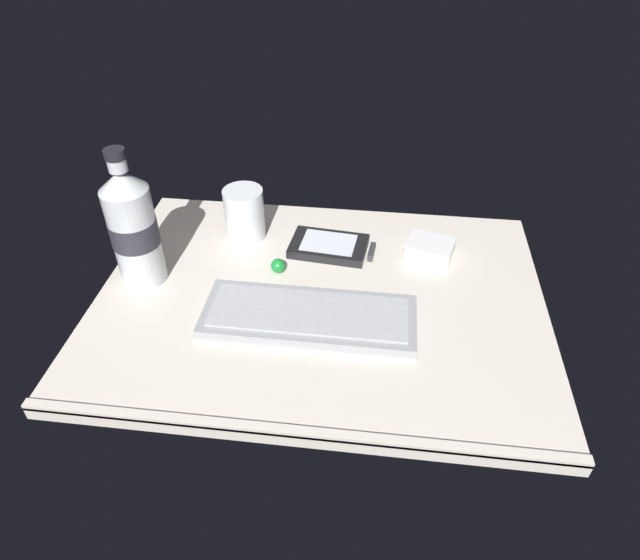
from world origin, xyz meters
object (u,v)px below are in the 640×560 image
(juice_cup, at_px, (245,216))
(keyboard, at_px, (309,316))
(handheld_device, at_px, (333,246))
(water_bottle, at_px, (133,227))
(charger_block, at_px, (430,248))
(trackball_mouse, at_px, (278,266))

(juice_cup, bearing_deg, keyboard, -55.67)
(handheld_device, height_order, juice_cup, juice_cup)
(juice_cup, distance_m, water_bottle, 0.19)
(keyboard, bearing_deg, juice_cup, 124.33)
(handheld_device, relative_size, juice_cup, 1.57)
(water_bottle, height_order, charger_block, water_bottle)
(juice_cup, bearing_deg, handheld_device, -9.33)
(charger_block, xyz_separation_m, trackball_mouse, (-0.23, -0.07, -0.00))
(charger_block, height_order, trackball_mouse, charger_block)
(handheld_device, xyz_separation_m, water_bottle, (-0.27, -0.10, 0.08))
(water_bottle, xyz_separation_m, charger_block, (0.42, 0.11, -0.08))
(keyboard, relative_size, handheld_device, 2.18)
(keyboard, distance_m, trackball_mouse, 0.12)
(keyboard, bearing_deg, handheld_device, 84.76)
(water_bottle, height_order, trackball_mouse, water_bottle)
(juice_cup, height_order, trackball_mouse, juice_cup)
(handheld_device, xyz_separation_m, charger_block, (0.15, 0.01, 0.00))
(keyboard, relative_size, trackball_mouse, 13.21)
(juice_cup, xyz_separation_m, charger_block, (0.30, -0.02, -0.03))
(handheld_device, bearing_deg, keyboard, -95.24)
(keyboard, bearing_deg, trackball_mouse, 120.91)
(keyboard, distance_m, handheld_device, 0.17)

